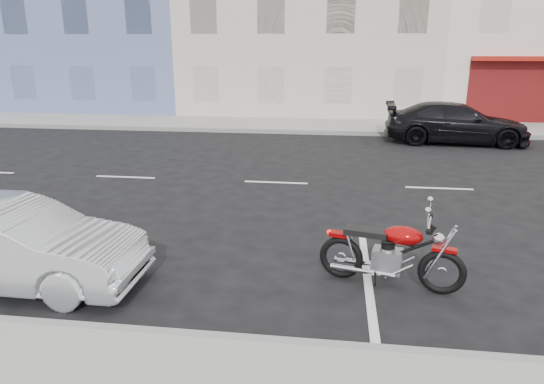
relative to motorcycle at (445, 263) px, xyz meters
The scene contains 6 objects.
ground 5.50m from the motorcycle, 100.56° to the left, with size 120.00×120.00×0.00m, color black.
sidewalk_far 15.31m from the motorcycle, 113.09° to the left, with size 80.00×3.40×0.15m, color gray.
curb_far 13.77m from the motorcycle, 115.87° to the left, with size 80.00×0.12×0.16m, color gray.
motorcycle is the anchor object (origin of this frame).
sedan_silver 6.08m from the motorcycle, behind, with size 1.30×3.73×1.23m, color #ADB0B5.
car_far 11.65m from the motorcycle, 76.92° to the left, with size 1.98×4.88×1.41m, color black.
Camera 1 is at (-0.57, -11.72, 3.35)m, focal length 32.00 mm.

